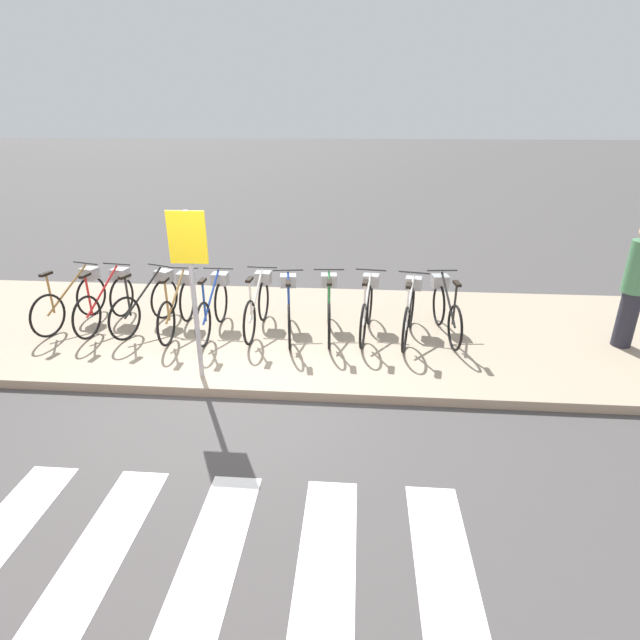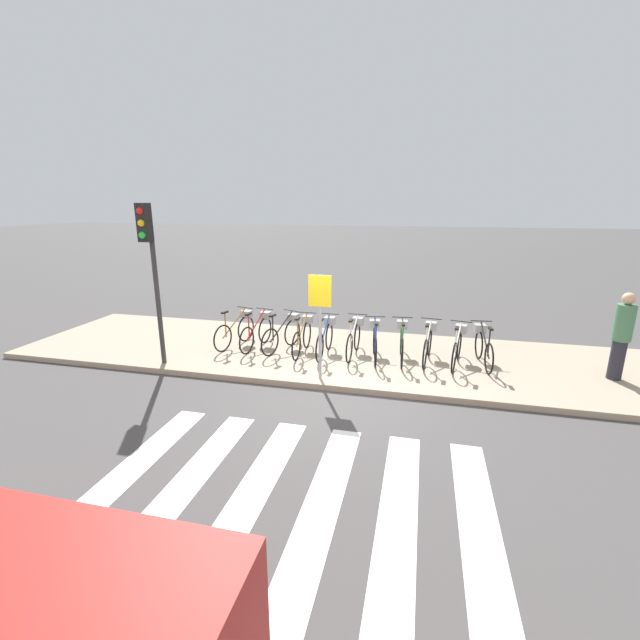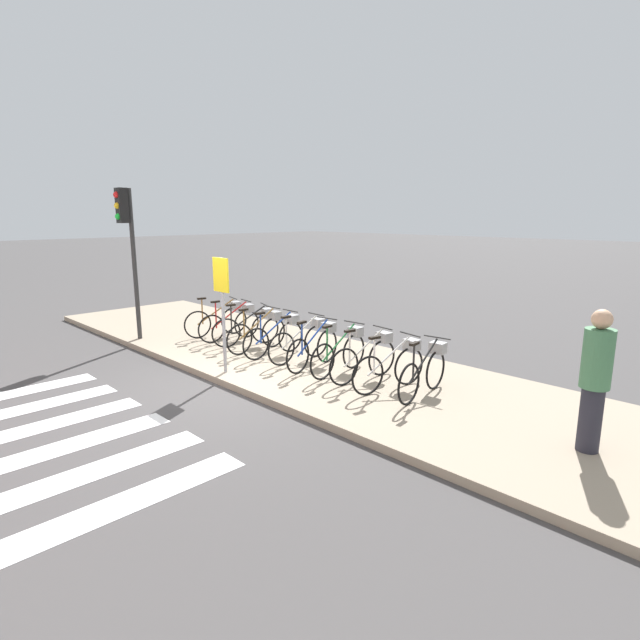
{
  "view_description": "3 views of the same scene",
  "coord_description": "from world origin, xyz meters",
  "px_view_note": "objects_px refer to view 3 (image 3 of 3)",
  "views": [
    {
      "loc": [
        1.52,
        -5.1,
        3.22
      ],
      "look_at": [
        1.06,
        0.8,
        0.73
      ],
      "focal_mm": 28.0,
      "sensor_mm": 36.0,
      "label": 1
    },
    {
      "loc": [
        1.44,
        -7.41,
        3.52
      ],
      "look_at": [
        -0.55,
        0.91,
        1.15
      ],
      "focal_mm": 24.0,
      "sensor_mm": 36.0,
      "label": 2
    },
    {
      "loc": [
        6.98,
        -4.63,
        2.93
      ],
      "look_at": [
        0.79,
        1.55,
        1.08
      ],
      "focal_mm": 28.0,
      "sensor_mm": 36.0,
      "label": 3
    }
  ],
  "objects_px": {
    "parked_bicycle_3": "(261,331)",
    "parked_bicycle_1": "(233,322)",
    "parked_bicycle_2": "(250,326)",
    "pedestrian": "(595,378)",
    "parked_bicycle_4": "(277,335)",
    "parked_bicycle_10": "(426,369)",
    "parked_bicycle_9": "(394,364)",
    "traffic_light": "(127,232)",
    "parked_bicycle_8": "(368,356)",
    "sign_post": "(222,295)",
    "parked_bicycle_7": "(342,350)",
    "parked_bicycle_5": "(303,339)",
    "parked_bicycle_0": "(220,318)",
    "parked_bicycle_6": "(316,345)"
  },
  "relations": [
    {
      "from": "pedestrian",
      "to": "parked_bicycle_8",
      "type": "bearing_deg",
      "value": 177.24
    },
    {
      "from": "parked_bicycle_10",
      "to": "traffic_light",
      "type": "xyz_separation_m",
      "value": [
        -6.76,
        -1.64,
        2.01
      ]
    },
    {
      "from": "parked_bicycle_2",
      "to": "pedestrian",
      "type": "relative_size",
      "value": 0.84
    },
    {
      "from": "parked_bicycle_6",
      "to": "parked_bicycle_4",
      "type": "bearing_deg",
      "value": 179.67
    },
    {
      "from": "parked_bicycle_3",
      "to": "parked_bicycle_4",
      "type": "relative_size",
      "value": 1.0
    },
    {
      "from": "parked_bicycle_2",
      "to": "traffic_light",
      "type": "bearing_deg",
      "value": -145.46
    },
    {
      "from": "parked_bicycle_0",
      "to": "parked_bicycle_2",
      "type": "relative_size",
      "value": 1.02
    },
    {
      "from": "parked_bicycle_2",
      "to": "parked_bicycle_9",
      "type": "xyz_separation_m",
      "value": [
        3.94,
        -0.07,
        0.0
      ]
    },
    {
      "from": "parked_bicycle_5",
      "to": "parked_bicycle_9",
      "type": "height_order",
      "value": "same"
    },
    {
      "from": "parked_bicycle_8",
      "to": "parked_bicycle_9",
      "type": "height_order",
      "value": "same"
    },
    {
      "from": "parked_bicycle_4",
      "to": "parked_bicycle_7",
      "type": "xyz_separation_m",
      "value": [
        1.72,
        0.07,
        0.0
      ]
    },
    {
      "from": "parked_bicycle_8",
      "to": "sign_post",
      "type": "xyz_separation_m",
      "value": [
        -2.08,
        -1.53,
        1.0
      ]
    },
    {
      "from": "parked_bicycle_6",
      "to": "parked_bicycle_10",
      "type": "height_order",
      "value": "same"
    },
    {
      "from": "parked_bicycle_4",
      "to": "pedestrian",
      "type": "bearing_deg",
      "value": -0.67
    },
    {
      "from": "parked_bicycle_3",
      "to": "parked_bicycle_8",
      "type": "distance_m",
      "value": 2.83
    },
    {
      "from": "parked_bicycle_2",
      "to": "parked_bicycle_7",
      "type": "bearing_deg",
      "value": -0.44
    },
    {
      "from": "parked_bicycle_8",
      "to": "parked_bicycle_10",
      "type": "relative_size",
      "value": 1.0
    },
    {
      "from": "parked_bicycle_2",
      "to": "parked_bicycle_7",
      "type": "xyz_separation_m",
      "value": [
        2.76,
        -0.02,
        0.0
      ]
    },
    {
      "from": "parked_bicycle_1",
      "to": "sign_post",
      "type": "height_order",
      "value": "sign_post"
    },
    {
      "from": "parked_bicycle_5",
      "to": "parked_bicycle_9",
      "type": "xyz_separation_m",
      "value": [
        2.26,
        -0.09,
        0.0
      ]
    },
    {
      "from": "parked_bicycle_2",
      "to": "parked_bicycle_5",
      "type": "bearing_deg",
      "value": 0.65
    },
    {
      "from": "parked_bicycle_5",
      "to": "parked_bicycle_10",
      "type": "bearing_deg",
      "value": 0.91
    },
    {
      "from": "parked_bicycle_10",
      "to": "parked_bicycle_0",
      "type": "bearing_deg",
      "value": -179.65
    },
    {
      "from": "parked_bicycle_4",
      "to": "parked_bicycle_5",
      "type": "height_order",
      "value": "same"
    },
    {
      "from": "parked_bicycle_2",
      "to": "pedestrian",
      "type": "bearing_deg",
      "value": -1.35
    },
    {
      "from": "sign_post",
      "to": "pedestrian",
      "type": "bearing_deg",
      "value": 13.4
    },
    {
      "from": "parked_bicycle_5",
      "to": "traffic_light",
      "type": "bearing_deg",
      "value": -158.14
    },
    {
      "from": "parked_bicycle_10",
      "to": "traffic_light",
      "type": "distance_m",
      "value": 7.24
    },
    {
      "from": "parked_bicycle_8",
      "to": "parked_bicycle_10",
      "type": "xyz_separation_m",
      "value": [
        1.15,
        0.05,
        0.0
      ]
    },
    {
      "from": "parked_bicycle_7",
      "to": "parked_bicycle_10",
      "type": "xyz_separation_m",
      "value": [
        1.72,
        0.08,
        0.0
      ]
    },
    {
      "from": "parked_bicycle_4",
      "to": "parked_bicycle_10",
      "type": "height_order",
      "value": "same"
    },
    {
      "from": "parked_bicycle_3",
      "to": "parked_bicycle_7",
      "type": "bearing_deg",
      "value": 2.16
    },
    {
      "from": "parked_bicycle_5",
      "to": "pedestrian",
      "type": "relative_size",
      "value": 0.88
    },
    {
      "from": "parked_bicycle_0",
      "to": "pedestrian",
      "type": "bearing_deg",
      "value": -1.35
    },
    {
      "from": "parked_bicycle_3",
      "to": "parked_bicycle_1",
      "type": "bearing_deg",
      "value": 173.98
    },
    {
      "from": "sign_post",
      "to": "parked_bicycle_4",
      "type": "bearing_deg",
      "value": 98.27
    },
    {
      "from": "parked_bicycle_1",
      "to": "parked_bicycle_10",
      "type": "xyz_separation_m",
      "value": [
        5.13,
        0.05,
        0.0
      ]
    },
    {
      "from": "parked_bicycle_9",
      "to": "pedestrian",
      "type": "distance_m",
      "value": 3.05
    },
    {
      "from": "parked_bicycle_0",
      "to": "parked_bicycle_2",
      "type": "xyz_separation_m",
      "value": [
        1.21,
        -0.03,
        0.0
      ]
    },
    {
      "from": "parked_bicycle_6",
      "to": "parked_bicycle_10",
      "type": "relative_size",
      "value": 1.0
    },
    {
      "from": "parked_bicycle_4",
      "to": "sign_post",
      "type": "height_order",
      "value": "sign_post"
    },
    {
      "from": "traffic_light",
      "to": "sign_post",
      "type": "xyz_separation_m",
      "value": [
        3.53,
        0.05,
        -1.02
      ]
    },
    {
      "from": "parked_bicycle_10",
      "to": "parked_bicycle_3",
      "type": "bearing_deg",
      "value": -177.56
    },
    {
      "from": "parked_bicycle_0",
      "to": "parked_bicycle_10",
      "type": "height_order",
      "value": "same"
    },
    {
      "from": "parked_bicycle_8",
      "to": "sign_post",
      "type": "relative_size",
      "value": 0.74
    },
    {
      "from": "parked_bicycle_5",
      "to": "sign_post",
      "type": "xyz_separation_m",
      "value": [
        -0.44,
        -1.54,
        1.0
      ]
    },
    {
      "from": "parked_bicycle_0",
      "to": "parked_bicycle_4",
      "type": "height_order",
      "value": "same"
    },
    {
      "from": "parked_bicycle_1",
      "to": "parked_bicycle_4",
      "type": "bearing_deg",
      "value": -3.73
    },
    {
      "from": "parked_bicycle_9",
      "to": "parked_bicycle_3",
      "type": "bearing_deg",
      "value": -179.36
    },
    {
      "from": "parked_bicycle_4",
      "to": "parked_bicycle_6",
      "type": "relative_size",
      "value": 1.01
    }
  ]
}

